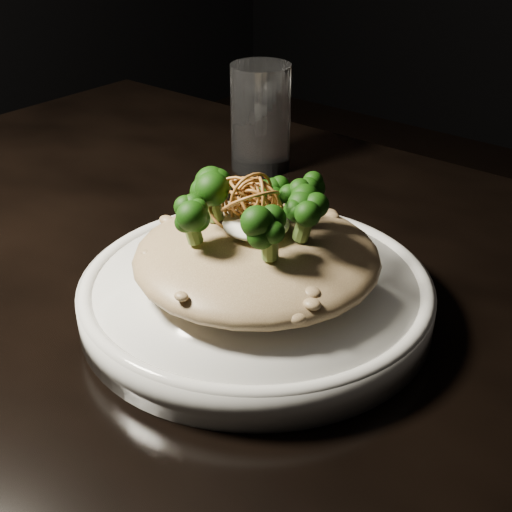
{
  "coord_description": "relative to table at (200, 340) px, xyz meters",
  "views": [
    {
      "loc": [
        0.41,
        -0.41,
        1.09
      ],
      "look_at": [
        0.09,
        -0.02,
        0.81
      ],
      "focal_mm": 50.0,
      "sensor_mm": 36.0,
      "label": 1
    }
  ],
  "objects": [
    {
      "name": "plate",
      "position": [
        0.09,
        -0.02,
        0.1
      ],
      "size": [
        0.3,
        0.3,
        0.03
      ],
      "primitive_type": "cylinder",
      "color": "silver",
      "rests_on": "table"
    },
    {
      "name": "table",
      "position": [
        0.0,
        0.0,
        0.0
      ],
      "size": [
        1.1,
        0.8,
        0.75
      ],
      "color": "black",
      "rests_on": "ground"
    },
    {
      "name": "broccoli",
      "position": [
        0.09,
        -0.02,
        0.18
      ],
      "size": [
        0.12,
        0.12,
        0.04
      ],
      "primitive_type": null,
      "color": "black",
      "rests_on": "risotto"
    },
    {
      "name": "shallots",
      "position": [
        0.08,
        -0.02,
        0.19
      ],
      "size": [
        0.06,
        0.06,
        0.04
      ],
      "primitive_type": null,
      "color": "brown",
      "rests_on": "cheese"
    },
    {
      "name": "cheese",
      "position": [
        0.09,
        -0.02,
        0.17
      ],
      "size": [
        0.05,
        0.05,
        0.02
      ],
      "primitive_type": "ellipsoid",
      "color": "white",
      "rests_on": "risotto"
    },
    {
      "name": "drinking_glass",
      "position": [
        -0.11,
        0.24,
        0.15
      ],
      "size": [
        0.08,
        0.08,
        0.13
      ],
      "primitive_type": "cylinder",
      "rotation": [
        0.0,
        0.0,
        0.1
      ],
      "color": "silver",
      "rests_on": "table"
    },
    {
      "name": "risotto",
      "position": [
        0.09,
        -0.02,
        0.14
      ],
      "size": [
        0.2,
        0.2,
        0.05
      ],
      "primitive_type": "ellipsoid",
      "color": "brown",
      "rests_on": "plate"
    }
  ]
}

